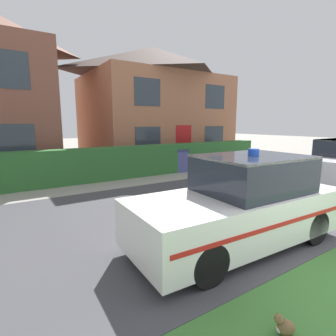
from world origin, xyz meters
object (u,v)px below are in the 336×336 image
cat (284,326)px  house_right (153,103)px  wheelie_bin (181,160)px  police_car (241,204)px

cat → house_right: size_ratio=0.03×
cat → wheelie_bin: (4.63, 8.37, 0.42)m
house_right → wheelie_bin: 5.86m
cat → police_car: bearing=-95.2°
cat → wheelie_bin: wheelie_bin is taller
police_car → wheelie_bin: size_ratio=3.96×
police_car → house_right: (4.76, 11.52, 2.69)m
police_car → wheelie_bin: 7.46m
police_car → house_right: bearing=-110.5°
police_car → wheelie_bin: police_car is taller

